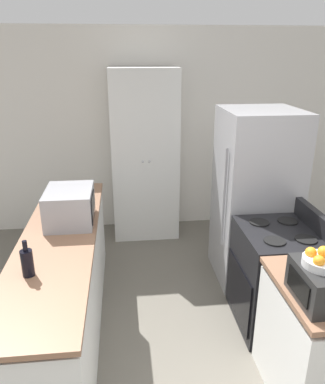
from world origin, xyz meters
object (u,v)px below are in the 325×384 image
(wine_bottle, at_px, (27,262))
(microwave, at_px, (70,206))
(pantry_cabinet, at_px, (145,156))
(refrigerator, at_px, (255,198))
(stove, at_px, (276,277))
(toaster_oven, at_px, (322,284))
(fruit_bowl, at_px, (322,260))

(wine_bottle, bearing_deg, microwave, 77.51)
(pantry_cabinet, distance_m, refrigerator, 1.55)
(stove, bearing_deg, pantry_cabinet, 117.90)
(refrigerator, distance_m, toaster_oven, 1.71)
(stove, distance_m, toaster_oven, 1.08)
(refrigerator, xyz_separation_m, microwave, (-1.80, -0.41, 0.16))
(stove, bearing_deg, microwave, 168.07)
(stove, relative_size, microwave, 2.18)
(microwave, bearing_deg, stove, -11.93)
(refrigerator, relative_size, microwave, 3.67)
(wine_bottle, relative_size, toaster_oven, 0.69)
(fruit_bowl, bearing_deg, wine_bottle, 165.94)
(stove, bearing_deg, fruit_bowl, -100.23)
(stove, height_order, refrigerator, refrigerator)
(pantry_cabinet, relative_size, toaster_oven, 5.76)
(pantry_cabinet, relative_size, stove, 2.01)
(fruit_bowl, bearing_deg, toaster_oven, -50.52)
(refrigerator, bearing_deg, stove, -93.21)
(pantry_cabinet, height_order, microwave, pantry_cabinet)
(refrigerator, height_order, microwave, refrigerator)
(stove, distance_m, fruit_bowl, 1.15)
(wine_bottle, distance_m, toaster_oven, 1.85)
(stove, bearing_deg, wine_bottle, -166.98)
(toaster_oven, bearing_deg, wine_bottle, 165.48)
(fruit_bowl, bearing_deg, pantry_cabinet, 106.89)
(pantry_cabinet, bearing_deg, refrigerator, -46.96)
(stove, bearing_deg, refrigerator, 86.79)
(toaster_oven, bearing_deg, microwave, 141.46)
(fruit_bowl, bearing_deg, refrigerator, 83.02)
(pantry_cabinet, bearing_deg, fruit_bowl, -73.11)
(refrigerator, distance_m, fruit_bowl, 1.71)
(wine_bottle, bearing_deg, fruit_bowl, -14.06)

